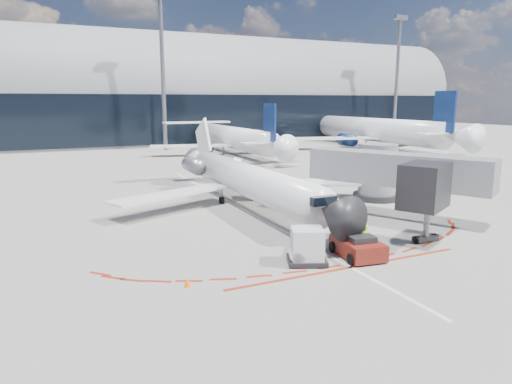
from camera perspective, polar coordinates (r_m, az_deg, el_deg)
name	(u,v)px	position (r m, az deg, el deg)	size (l,w,h in m)	color
ground	(257,217)	(33.75, 0.09, -3.10)	(260.00, 260.00, 0.00)	gray
apron_centerline	(246,211)	(35.52, -1.27, -2.36)	(0.25, 40.00, 0.01)	silver
apron_stop_bar	(351,267)	(24.28, 11.74, -9.21)	(14.00, 0.25, 0.01)	maroon
terminal_building	(118,100)	(95.61, -16.85, 10.97)	(150.00, 24.15, 24.00)	gray
jet_bridge	(391,174)	(35.96, 16.50, 2.22)	(10.03, 15.20, 4.90)	gray
light_mast_centre	(163,75)	(79.98, -11.56, 14.08)	(0.70, 0.70, 25.00)	slate
light_mast_east	(397,81)	(103.79, 17.17, 13.15)	(0.70, 0.70, 25.00)	slate
regional_jet	(243,178)	(36.97, -1.60, 1.76)	(21.96, 27.07, 6.78)	white
pushback_tug	(358,247)	(25.76, 12.60, -6.70)	(2.49, 5.08, 1.29)	#56140C
ramp_worker	(364,239)	(26.09, 13.34, -5.79)	(0.64, 0.42, 1.76)	#A0FF1A
uld_container	(307,246)	(24.20, 6.40, -6.75)	(2.54, 2.38, 1.90)	black
safety_cone_left	(187,282)	(21.64, -8.58, -11.09)	(0.32, 0.32, 0.45)	#FF6C05
safety_cone_right	(316,249)	(25.88, 7.48, -7.11)	(0.40, 0.40, 0.56)	#FF6C05
bg_airliner_0	(233,122)	(73.67, -2.95, 8.73)	(31.12, 32.95, 10.07)	white
bg_airliner_1	(374,113)	(87.24, 14.59, 9.53)	(38.02, 40.26, 12.30)	white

